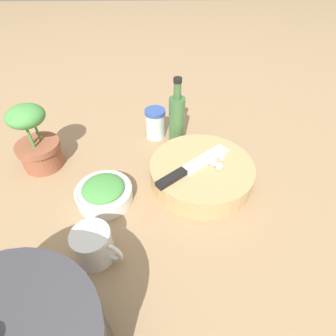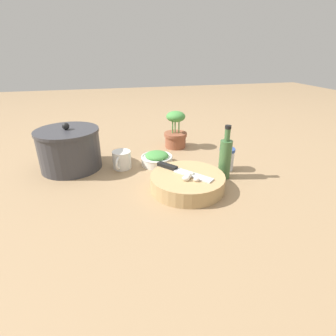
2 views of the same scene
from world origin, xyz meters
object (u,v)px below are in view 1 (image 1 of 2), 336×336
Objects in this scene: cutting_board at (201,172)px; oil_bottle at (177,120)px; chef_knife at (190,168)px; spice_jar at (155,123)px; coffee_mug at (94,246)px; potted_herb at (36,142)px; herb_bowl at (104,192)px; garlic_cloves at (215,162)px.

oil_bottle reaches higher than cutting_board.
cutting_board is 1.35× the size of chef_knife.
spice_jar is 0.92× the size of coffee_mug.
chef_knife is at bearing -172.90° from oil_bottle.
potted_herb is at bearing 34.43° from coffee_mug.
chef_knife is 0.19m from oil_bottle.
herb_bowl is at bearing -125.37° from potted_herb.
potted_herb is (-0.13, 0.31, 0.03)m from spice_jar.
chef_knife reaches higher than cutting_board.
garlic_cloves is 0.36× the size of potted_herb.
oil_bottle is at bearing 18.64° from cutting_board.
garlic_cloves is 0.47m from potted_herb.
cutting_board is at bearing -75.56° from herb_bowl.
coffee_mug is (-0.21, 0.27, -0.03)m from garlic_cloves.
garlic_cloves is at bearing -144.20° from spice_jar.
coffee_mug is 0.55× the size of potted_herb.
oil_bottle is 0.39m from potted_herb.
spice_jar is at bearing 162.14° from chef_knife.
spice_jar is at bearing -15.43° from coffee_mug.
potted_herb is (0.07, 0.43, 0.05)m from cutting_board.
spice_jar is at bearing -66.85° from potted_herb.
oil_bottle is at bearing -121.49° from spice_jar.
oil_bottle reaches higher than potted_herb.
coffee_mug reaches higher than herb_bowl.
potted_herb reaches higher than coffee_mug.
potted_herb is at bearing -141.79° from chef_knife.
chef_knife is at bearing -158.79° from spice_jar.
chef_knife is 1.44× the size of herb_bowl.
chef_knife is 0.07m from garlic_cloves.
herb_bowl is (-0.04, 0.21, -0.03)m from chef_knife.
garlic_cloves is at bearing -94.09° from cutting_board.
cutting_board is 1.44× the size of potted_herb.
coffee_mug is (-0.42, 0.12, -0.01)m from spice_jar.
cutting_board is 0.44m from potted_herb.
herb_bowl is at bearing 141.06° from oil_bottle.
cutting_board is at bearing -149.78° from spice_jar.
spice_jar is at bearing -24.38° from herb_bowl.
herb_bowl is 0.15m from coffee_mug.
garlic_cloves is 0.48× the size of herb_bowl.
potted_herb reaches higher than spice_jar.
potted_herb is at bearing 104.10° from oil_bottle.
oil_bottle is (0.38, -0.18, 0.05)m from coffee_mug.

